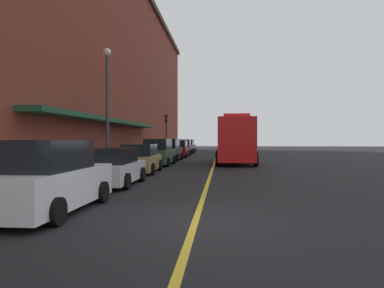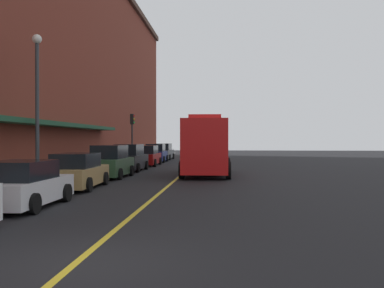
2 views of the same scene
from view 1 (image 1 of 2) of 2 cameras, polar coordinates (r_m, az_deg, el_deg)
ground_plane at (r=33.53m, az=3.75°, el=-2.41°), size 112.00×112.00×0.00m
sidewalk_left at (r=34.21m, az=-6.70°, el=-2.22°), size 2.40×70.00×0.15m
lane_center_stripe at (r=33.53m, az=3.75°, el=-2.40°), size 0.16×70.00×0.01m
brick_building_left at (r=36.06m, az=-18.79°, el=11.75°), size 13.42×64.00×17.49m
parked_car_0 at (r=10.18m, az=-21.71°, el=-5.12°), size 2.09×4.74×1.90m
parked_car_1 at (r=15.28m, az=-12.55°, el=-3.65°), size 2.15×4.31×1.54m
parked_car_2 at (r=20.58m, az=-8.15°, el=-2.38°), size 2.15×4.80×1.61m
parked_car_3 at (r=26.02m, az=-5.30°, el=-1.43°), size 2.09×4.39×1.90m
parked_car_4 at (r=31.34m, az=-3.66°, el=-1.03°), size 2.05×4.65×1.90m
parked_car_5 at (r=37.45m, az=-2.08°, el=-0.83°), size 2.01×4.80×1.72m
parked_car_6 at (r=43.16m, az=-1.36°, el=-0.56°), size 2.09×4.18×1.80m
parked_car_7 at (r=48.67m, az=-0.68°, el=-0.39°), size 2.01×4.86×1.80m
fire_truck at (r=27.83m, az=6.84°, el=0.47°), size 2.92×7.83×3.64m
parking_meter_0 at (r=29.91m, az=-6.70°, el=-0.78°), size 0.14×0.18×1.33m
parking_meter_1 at (r=25.36m, az=-8.81°, el=-1.09°), size 0.14×0.18×1.33m
street_lamp_left at (r=21.39m, az=-13.23°, el=7.49°), size 0.44×0.44×6.94m
traffic_light_near at (r=38.26m, az=-4.08°, el=2.73°), size 0.38×0.36×4.30m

